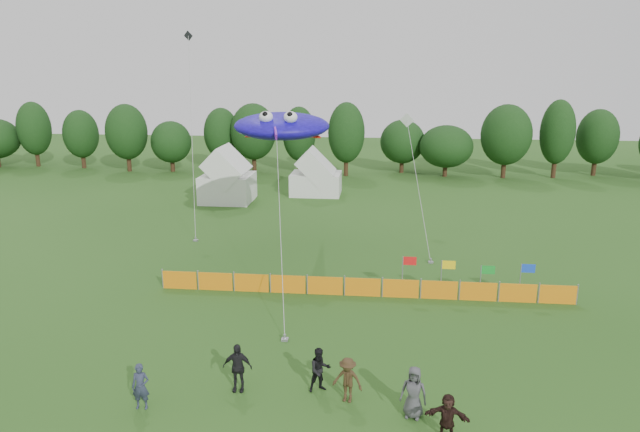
# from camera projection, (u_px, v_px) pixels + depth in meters

# --- Properties ---
(ground) EXTENTS (160.00, 160.00, 0.00)m
(ground) POSITION_uv_depth(u_px,v_px,m) (304.00, 388.00, 21.57)
(ground) COLOR #234C16
(ground) RESTS_ON ground
(treeline) EXTENTS (104.57, 8.78, 8.36)m
(treeline) POSITION_uv_depth(u_px,v_px,m) (370.00, 138.00, 63.59)
(treeline) COLOR #382314
(treeline) RESTS_ON ground
(tent_left) EXTENTS (4.52, 4.52, 3.99)m
(tent_left) POSITION_uv_depth(u_px,v_px,m) (227.00, 179.00, 51.31)
(tent_left) COLOR white
(tent_left) RESTS_ON ground
(tent_right) EXTENTS (4.76, 3.81, 3.36)m
(tent_right) POSITION_uv_depth(u_px,v_px,m) (316.00, 177.00, 54.14)
(tent_right) COLOR silver
(tent_right) RESTS_ON ground
(barrier_fence) EXTENTS (21.90, 0.06, 1.00)m
(barrier_fence) POSITION_uv_depth(u_px,v_px,m) (362.00, 287.00, 30.18)
(barrier_fence) COLOR orange
(barrier_fence) RESTS_ON ground
(flag_row) EXTENTS (6.73, 0.12, 2.25)m
(flag_row) POSITION_uv_depth(u_px,v_px,m) (463.00, 274.00, 29.49)
(flag_row) COLOR gray
(flag_row) RESTS_ON ground
(spectator_a) EXTENTS (0.66, 0.47, 1.71)m
(spectator_a) POSITION_uv_depth(u_px,v_px,m) (141.00, 387.00, 20.13)
(spectator_a) COLOR #282E44
(spectator_a) RESTS_ON ground
(spectator_b) EXTENTS (1.03, 0.93, 1.72)m
(spectator_b) POSITION_uv_depth(u_px,v_px,m) (320.00, 370.00, 21.23)
(spectator_b) COLOR black
(spectator_b) RESTS_ON ground
(spectator_c) EXTENTS (1.23, 0.89, 1.72)m
(spectator_c) POSITION_uv_depth(u_px,v_px,m) (348.00, 380.00, 20.55)
(spectator_c) COLOR #392916
(spectator_c) RESTS_ON ground
(spectator_d) EXTENTS (1.12, 0.49, 1.89)m
(spectator_d) POSITION_uv_depth(u_px,v_px,m) (237.00, 367.00, 21.23)
(spectator_d) COLOR black
(spectator_d) RESTS_ON ground
(spectator_e) EXTENTS (1.03, 0.80, 1.88)m
(spectator_e) POSITION_uv_depth(u_px,v_px,m) (414.00, 392.00, 19.62)
(spectator_e) COLOR #414145
(spectator_e) RESTS_ON ground
(spectator_f) EXTENTS (1.52, 0.74, 1.57)m
(spectator_f) POSITION_uv_depth(u_px,v_px,m) (447.00, 416.00, 18.54)
(spectator_f) COLOR black
(spectator_f) RESTS_ON ground
(stingray_kite) EXTENTS (6.92, 20.73, 9.31)m
(stingray_kite) POSITION_uv_depth(u_px,v_px,m) (284.00, 126.00, 36.04)
(stingray_kite) COLOR #1E0ECB
(stingray_kite) RESTS_ON ground
(small_kite_white) EXTENTS (1.99, 10.98, 8.40)m
(small_kite_white) POSITION_uv_depth(u_px,v_px,m) (414.00, 160.00, 41.11)
(small_kite_white) COLOR silver
(small_kite_white) RESTS_ON ground
(small_kite_dark) EXTENTS (2.88, 8.21, 14.55)m
(small_kite_dark) POSITION_uv_depth(u_px,v_px,m) (191.00, 123.00, 42.23)
(small_kite_dark) COLOR black
(small_kite_dark) RESTS_ON ground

